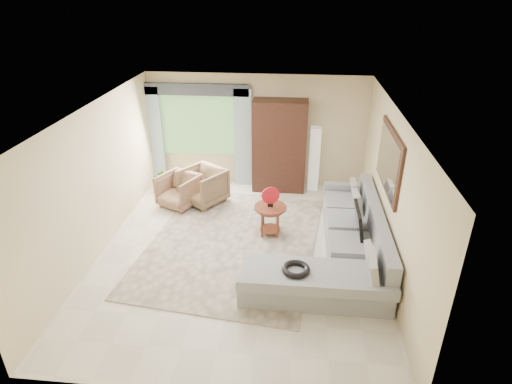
# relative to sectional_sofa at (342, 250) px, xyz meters

# --- Properties ---
(ground) EXTENTS (6.00, 6.00, 0.00)m
(ground) POSITION_rel_sectional_sofa_xyz_m (-1.78, 0.18, -0.28)
(ground) COLOR silver
(ground) RESTS_ON ground
(area_rug) EXTENTS (3.46, 4.33, 0.02)m
(area_rug) POSITION_rel_sectional_sofa_xyz_m (-1.96, 0.46, -0.27)
(area_rug) COLOR #BCAE95
(area_rug) RESTS_ON ground
(sectional_sofa) EXTENTS (2.30, 3.46, 0.90)m
(sectional_sofa) POSITION_rel_sectional_sofa_xyz_m (0.00, 0.00, 0.00)
(sectional_sofa) COLOR #97999E
(sectional_sofa) RESTS_ON ground
(tv_screen) EXTENTS (0.14, 0.74, 0.48)m
(tv_screen) POSITION_rel_sectional_sofa_xyz_m (0.27, 0.27, 0.44)
(tv_screen) COLOR black
(tv_screen) RESTS_ON sectional_sofa
(garden_hose) EXTENTS (0.43, 0.43, 0.09)m
(garden_hose) POSITION_rel_sectional_sofa_xyz_m (-0.78, -0.98, 0.26)
(garden_hose) COLOR black
(garden_hose) RESTS_ON sectional_sofa
(coffee_table) EXTENTS (0.61, 0.61, 0.61)m
(coffee_table) POSITION_rel_sectional_sofa_xyz_m (-1.29, 0.82, 0.04)
(coffee_table) COLOR #522515
(coffee_table) RESTS_ON ground
(red_disc) EXTENTS (0.33, 0.11, 0.34)m
(red_disc) POSITION_rel_sectional_sofa_xyz_m (-1.29, 0.82, 0.56)
(red_disc) COLOR red
(red_disc) RESTS_ON coffee_table
(armchair_left) EXTENTS (1.02, 1.03, 0.71)m
(armchair_left) POSITION_rel_sectional_sofa_xyz_m (-3.34, 1.84, 0.07)
(armchair_left) COLOR #9B6A55
(armchair_left) RESTS_ON ground
(armchair_right) EXTENTS (1.18, 1.18, 0.78)m
(armchair_right) POSITION_rel_sectional_sofa_xyz_m (-2.85, 2.02, 0.11)
(armchair_right) COLOR brown
(armchair_right) RESTS_ON ground
(potted_plant) EXTENTS (0.59, 0.55, 0.52)m
(potted_plant) POSITION_rel_sectional_sofa_xyz_m (-3.89, 2.56, -0.02)
(potted_plant) COLOR #999999
(potted_plant) RESTS_ON ground
(armoire) EXTENTS (1.20, 0.55, 2.10)m
(armoire) POSITION_rel_sectional_sofa_xyz_m (-1.23, 2.90, 0.77)
(armoire) COLOR black
(armoire) RESTS_ON ground
(floor_lamp) EXTENTS (0.24, 0.24, 1.50)m
(floor_lamp) POSITION_rel_sectional_sofa_xyz_m (-0.43, 2.96, 0.47)
(floor_lamp) COLOR silver
(floor_lamp) RESTS_ON ground
(window) EXTENTS (1.80, 0.04, 1.40)m
(window) POSITION_rel_sectional_sofa_xyz_m (-3.13, 3.15, 1.12)
(window) COLOR #669E59
(window) RESTS_ON wall_back
(curtain_left) EXTENTS (0.40, 0.08, 2.30)m
(curtain_left) POSITION_rel_sectional_sofa_xyz_m (-4.18, 3.06, 0.87)
(curtain_left) COLOR #9EB7CC
(curtain_left) RESTS_ON ground
(curtain_right) EXTENTS (0.40, 0.08, 2.30)m
(curtain_right) POSITION_rel_sectional_sofa_xyz_m (-2.08, 3.06, 0.87)
(curtain_right) COLOR #9EB7CC
(curtain_right) RESTS_ON ground
(valance) EXTENTS (2.40, 0.12, 0.26)m
(valance) POSITION_rel_sectional_sofa_xyz_m (-3.13, 3.08, 1.97)
(valance) COLOR #1E232D
(valance) RESTS_ON wall_back
(wall_mirror) EXTENTS (0.05, 1.70, 1.05)m
(wall_mirror) POSITION_rel_sectional_sofa_xyz_m (0.68, 0.53, 1.47)
(wall_mirror) COLOR black
(wall_mirror) RESTS_ON wall_right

